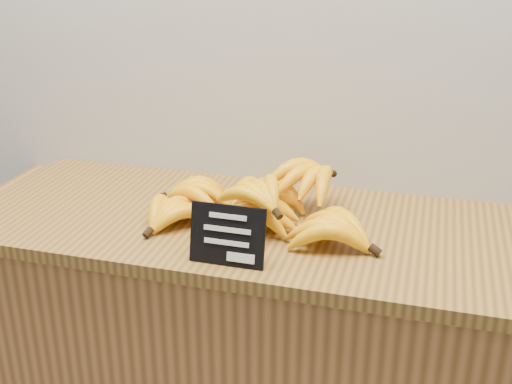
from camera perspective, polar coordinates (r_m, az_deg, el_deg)
name	(u,v)px	position (r m, az deg, el deg)	size (l,w,h in m)	color
counter_top	(262,226)	(1.47, 0.53, -3.06)	(1.35, 0.54, 0.03)	olive
chalkboard_sign	(227,235)	(1.26, -2.57, -3.88)	(0.15, 0.01, 0.12)	black
banana_pile	(262,202)	(1.45, 0.57, -0.86)	(0.57, 0.39, 0.12)	#FFB60A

